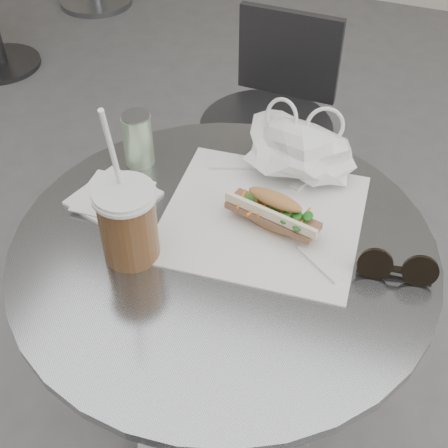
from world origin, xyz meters
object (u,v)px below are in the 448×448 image
(sunglasses, at_px, (397,269))
(drink_can, at_px, (138,139))
(chair_far, at_px, (268,155))
(banh_mi, at_px, (273,212))
(iced_coffee, at_px, (128,222))
(cafe_table, at_px, (224,338))

(sunglasses, xyz_separation_m, drink_can, (-0.54, 0.13, 0.03))
(sunglasses, bearing_deg, chair_far, 112.15)
(chair_far, xyz_separation_m, sunglasses, (0.44, -0.76, 0.43))
(banh_mi, height_order, drink_can, drink_can)
(chair_far, xyz_separation_m, iced_coffee, (0.01, -0.86, 0.48))
(cafe_table, distance_m, drink_can, 0.44)
(iced_coffee, distance_m, sunglasses, 0.45)
(cafe_table, relative_size, iced_coffee, 2.45)
(drink_can, bearing_deg, iced_coffee, -66.84)
(cafe_table, distance_m, iced_coffee, 0.38)
(iced_coffee, bearing_deg, drink_can, 113.16)
(banh_mi, height_order, iced_coffee, iced_coffee)
(sunglasses, bearing_deg, banh_mi, 160.81)
(banh_mi, relative_size, drink_can, 1.99)
(cafe_table, distance_m, sunglasses, 0.42)
(iced_coffee, bearing_deg, cafe_table, 27.07)
(chair_far, xyz_separation_m, banh_mi, (0.22, -0.71, 0.44))
(cafe_table, relative_size, drink_can, 6.70)
(chair_far, distance_m, sunglasses, 0.98)
(cafe_table, xyz_separation_m, banh_mi, (0.07, 0.08, 0.31))
(banh_mi, distance_m, sunglasses, 0.23)
(chair_far, relative_size, banh_mi, 3.29)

